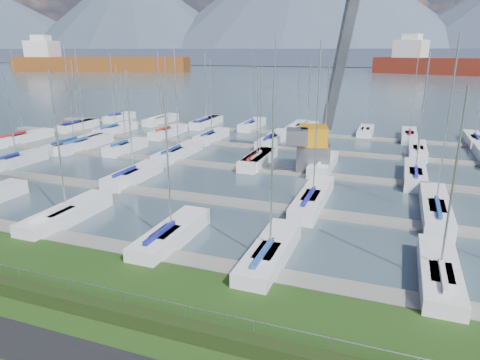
% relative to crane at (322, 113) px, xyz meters
% --- Properties ---
extents(water, '(800.00, 540.00, 0.20)m').
position_rel_crane_xyz_m(water, '(-2.39, 231.21, -5.73)').
color(water, '#425661').
extents(hedge, '(80.00, 0.70, 0.70)m').
position_rel_crane_xyz_m(hedge, '(-2.39, -29.19, -4.98)').
color(hedge, '#202F11').
rests_on(hedge, grass).
extents(fence, '(80.00, 0.04, 0.04)m').
position_rel_crane_xyz_m(fence, '(-2.39, -28.79, -4.13)').
color(fence, gray).
rests_on(fence, grass).
extents(foothill, '(900.00, 80.00, 12.00)m').
position_rel_crane_xyz_m(foothill, '(-2.39, 301.21, 0.67)').
color(foothill, '#3F475C').
rests_on(foothill, water).
extents(mountains, '(1190.00, 360.00, 115.00)m').
position_rel_crane_xyz_m(mountains, '(4.96, 375.84, 41.35)').
color(mountains, '#3F4C5C').
rests_on(mountains, water).
extents(docks, '(90.00, 41.60, 0.25)m').
position_rel_crane_xyz_m(docks, '(-2.39, -2.79, -5.55)').
color(docks, gray).
rests_on(docks, water).
extents(crane, '(6.86, 13.16, 22.35)m').
position_rel_crane_xyz_m(crane, '(0.00, 0.00, 0.00)').
color(crane, '#56585D').
rests_on(crane, water).
extents(cargo_ship_west, '(96.74, 41.57, 21.50)m').
position_rel_crane_xyz_m(cargo_ship_west, '(-152.61, 158.18, -1.75)').
color(cargo_ship_west, brown).
rests_on(cargo_ship_west, water).
extents(cargo_ship_mid, '(105.89, 50.74, 21.50)m').
position_rel_crane_xyz_m(cargo_ship_mid, '(40.81, 189.44, -1.84)').
color(cargo_ship_mid, maroon).
rests_on(cargo_ship_mid, water).
extents(sailboat_fleet, '(74.25, 49.54, 13.68)m').
position_rel_crane_xyz_m(sailboat_fleet, '(-5.39, 0.98, 0.05)').
color(sailboat_fleet, silver).
rests_on(sailboat_fleet, water).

